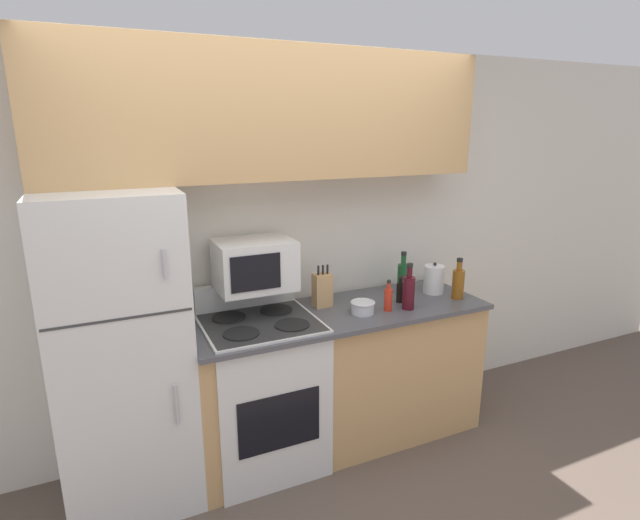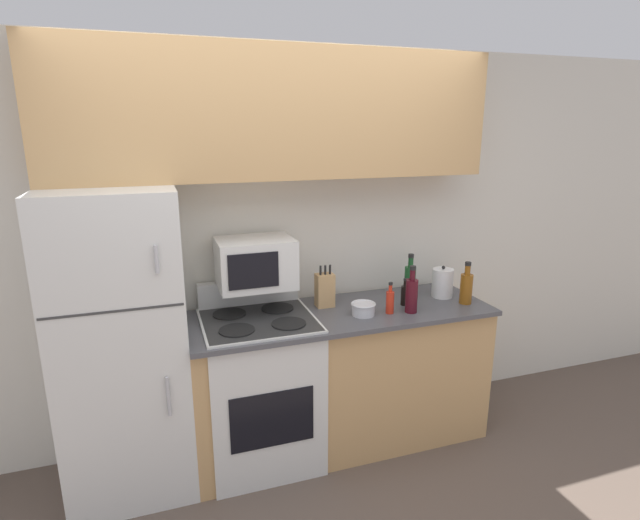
{
  "view_description": "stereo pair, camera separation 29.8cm",
  "coord_description": "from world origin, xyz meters",
  "px_view_note": "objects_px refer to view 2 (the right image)",
  "views": [
    {
      "loc": [
        -1.02,
        -2.35,
        2.05
      ],
      "look_at": [
        0.19,
        0.27,
        1.28
      ],
      "focal_mm": 28.0,
      "sensor_mm": 36.0,
      "label": 1
    },
    {
      "loc": [
        -0.74,
        -2.46,
        2.05
      ],
      "look_at": [
        0.19,
        0.27,
        1.28
      ],
      "focal_mm": 28.0,
      "sensor_mm": 36.0,
      "label": 2
    }
  ],
  "objects_px": {
    "bottle_wine_green": "(410,280)",
    "bottle_hot_sauce": "(390,301)",
    "microwave": "(255,263)",
    "bottle_wine_red": "(412,294)",
    "kettle": "(442,283)",
    "bowl": "(363,309)",
    "knife_block": "(325,290)",
    "refrigerator": "(123,346)",
    "bottle_whiskey": "(466,287)",
    "bottle_soy_sauce": "(405,295)",
    "stove": "(261,388)"
  },
  "relations": [
    {
      "from": "bottle_wine_green",
      "to": "bottle_hot_sauce",
      "type": "relative_size",
      "value": 1.5
    },
    {
      "from": "bottle_wine_green",
      "to": "microwave",
      "type": "bearing_deg",
      "value": 178.92
    },
    {
      "from": "microwave",
      "to": "bottle_wine_red",
      "type": "xyz_separation_m",
      "value": [
        0.92,
        -0.29,
        -0.21
      ]
    },
    {
      "from": "kettle",
      "to": "microwave",
      "type": "bearing_deg",
      "value": 175.95
    },
    {
      "from": "bottle_hot_sauce",
      "to": "bowl",
      "type": "bearing_deg",
      "value": 171.58
    },
    {
      "from": "bottle_hot_sauce",
      "to": "bottle_wine_red",
      "type": "bearing_deg",
      "value": -11.26
    },
    {
      "from": "bottle_wine_green",
      "to": "bottle_hot_sauce",
      "type": "xyz_separation_m",
      "value": [
        -0.27,
        -0.24,
        -0.04
      ]
    },
    {
      "from": "knife_block",
      "to": "bottle_wine_red",
      "type": "bearing_deg",
      "value": -29.9
    },
    {
      "from": "knife_block",
      "to": "bottle_wine_green",
      "type": "xyz_separation_m",
      "value": [
        0.61,
        -0.01,
        0.01
      ]
    },
    {
      "from": "refrigerator",
      "to": "bottle_whiskey",
      "type": "height_order",
      "value": "refrigerator"
    },
    {
      "from": "bottle_whiskey",
      "to": "bottle_soy_sauce",
      "type": "bearing_deg",
      "value": 165.86
    },
    {
      "from": "microwave",
      "to": "bottle_hot_sauce",
      "type": "bearing_deg",
      "value": -18.26
    },
    {
      "from": "bowl",
      "to": "bottle_whiskey",
      "type": "height_order",
      "value": "bottle_whiskey"
    },
    {
      "from": "bottle_hot_sauce",
      "to": "microwave",
      "type": "bearing_deg",
      "value": 161.74
    },
    {
      "from": "stove",
      "to": "kettle",
      "type": "distance_m",
      "value": 1.39
    },
    {
      "from": "microwave",
      "to": "knife_block",
      "type": "distance_m",
      "value": 0.49
    },
    {
      "from": "microwave",
      "to": "knife_block",
      "type": "height_order",
      "value": "microwave"
    },
    {
      "from": "knife_block",
      "to": "bottle_whiskey",
      "type": "height_order",
      "value": "bottle_whiskey"
    },
    {
      "from": "bottle_wine_green",
      "to": "knife_block",
      "type": "bearing_deg",
      "value": 179.24
    },
    {
      "from": "bottle_wine_red",
      "to": "bottle_whiskey",
      "type": "height_order",
      "value": "bottle_wine_red"
    },
    {
      "from": "bowl",
      "to": "microwave",
      "type": "bearing_deg",
      "value": 159.2
    },
    {
      "from": "refrigerator",
      "to": "knife_block",
      "type": "distance_m",
      "value": 1.24
    },
    {
      "from": "stove",
      "to": "knife_block",
      "type": "height_order",
      "value": "knife_block"
    },
    {
      "from": "bottle_hot_sauce",
      "to": "kettle",
      "type": "relative_size",
      "value": 0.92
    },
    {
      "from": "refrigerator",
      "to": "bottle_hot_sauce",
      "type": "height_order",
      "value": "refrigerator"
    },
    {
      "from": "bottle_soy_sauce",
      "to": "bottle_hot_sauce",
      "type": "relative_size",
      "value": 0.9
    },
    {
      "from": "bottle_wine_green",
      "to": "kettle",
      "type": "bearing_deg",
      "value": -18.21
    },
    {
      "from": "stove",
      "to": "bottle_wine_green",
      "type": "xyz_separation_m",
      "value": [
        1.07,
        0.11,
        0.56
      ]
    },
    {
      "from": "bottle_wine_green",
      "to": "bottle_hot_sauce",
      "type": "height_order",
      "value": "bottle_wine_green"
    },
    {
      "from": "bottle_wine_red",
      "to": "bottle_whiskey",
      "type": "bearing_deg",
      "value": 4.06
    },
    {
      "from": "knife_block",
      "to": "bottle_wine_green",
      "type": "distance_m",
      "value": 0.61
    },
    {
      "from": "bottle_wine_red",
      "to": "bottle_whiskey",
      "type": "xyz_separation_m",
      "value": [
        0.42,
        0.03,
        -0.01
      ]
    },
    {
      "from": "microwave",
      "to": "refrigerator",
      "type": "bearing_deg",
      "value": -172.19
    },
    {
      "from": "bottle_wine_green",
      "to": "stove",
      "type": "bearing_deg",
      "value": -174.34
    },
    {
      "from": "bottle_whiskey",
      "to": "bottle_soy_sauce",
      "type": "height_order",
      "value": "bottle_whiskey"
    },
    {
      "from": "kettle",
      "to": "bottle_whiskey",
      "type": "bearing_deg",
      "value": -66.25
    },
    {
      "from": "stove",
      "to": "bottle_wine_green",
      "type": "distance_m",
      "value": 1.21
    },
    {
      "from": "knife_block",
      "to": "bottle_wine_green",
      "type": "height_order",
      "value": "bottle_wine_green"
    },
    {
      "from": "microwave",
      "to": "bottle_soy_sauce",
      "type": "xyz_separation_m",
      "value": [
        0.94,
        -0.16,
        -0.26
      ]
    },
    {
      "from": "bottle_soy_sauce",
      "to": "bottle_hot_sauce",
      "type": "bearing_deg",
      "value": -147.13
    },
    {
      "from": "stove",
      "to": "bowl",
      "type": "bearing_deg",
      "value": -9.64
    },
    {
      "from": "refrigerator",
      "to": "bowl",
      "type": "relative_size",
      "value": 11.41
    },
    {
      "from": "bottle_wine_red",
      "to": "stove",
      "type": "bearing_deg",
      "value": 170.35
    },
    {
      "from": "microwave",
      "to": "kettle",
      "type": "xyz_separation_m",
      "value": [
        1.26,
        -0.09,
        -0.23
      ]
    },
    {
      "from": "stove",
      "to": "bottle_soy_sauce",
      "type": "distance_m",
      "value": 1.09
    },
    {
      "from": "bowl",
      "to": "bottle_whiskey",
      "type": "relative_size",
      "value": 0.55
    },
    {
      "from": "bottle_wine_red",
      "to": "bottle_soy_sauce",
      "type": "xyz_separation_m",
      "value": [
        0.02,
        0.13,
        -0.05
      ]
    },
    {
      "from": "stove",
      "to": "bowl",
      "type": "xyz_separation_m",
      "value": [
        0.63,
        -0.11,
        0.48
      ]
    },
    {
      "from": "knife_block",
      "to": "bottle_wine_green",
      "type": "relative_size",
      "value": 0.92
    },
    {
      "from": "bottle_whiskey",
      "to": "bottle_wine_green",
      "type": "xyz_separation_m",
      "value": [
        -0.28,
        0.24,
        0.01
      ]
    }
  ]
}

